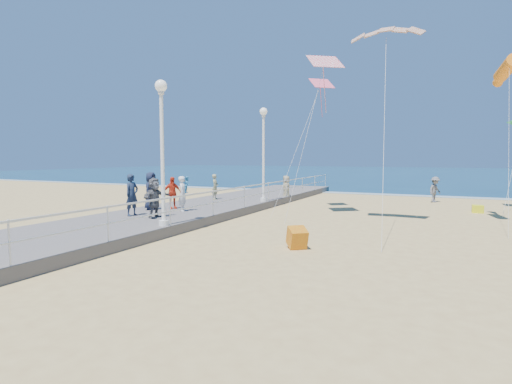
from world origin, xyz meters
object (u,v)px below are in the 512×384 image
at_px(spectator_4, 151,191).
at_px(woman_holding_toddler, 183,194).
at_px(toddler_held, 187,185).
at_px(spectator_3, 172,193).
at_px(box_kite, 297,240).
at_px(beach_walker_a, 435,189).
at_px(spectator_6, 215,187).
at_px(spectator_5, 155,198).
at_px(spectator_0, 132,195).
at_px(lamp_post_mid, 162,137).
at_px(lamp_post_far, 263,144).
at_px(beach_walker_c, 286,189).
at_px(beach_chair_left, 478,209).

bearing_deg(spectator_4, woman_holding_toddler, -93.13).
height_order(toddler_held, spectator_3, toddler_held).
bearing_deg(box_kite, beach_walker_a, 38.97).
bearing_deg(spectator_6, spectator_5, 179.70).
bearing_deg(spectator_6, spectator_0, 170.35).
bearing_deg(spectator_6, spectator_3, 172.84).
relative_size(lamp_post_mid, lamp_post_far, 1.00).
bearing_deg(beach_walker_c, beach_walker_a, 91.58).
relative_size(spectator_0, spectator_5, 1.07).
bearing_deg(spectator_3, spectator_4, 167.04).
bearing_deg(box_kite, woman_holding_toddler, 115.13).
xyz_separation_m(lamp_post_far, beach_walker_a, (8.84, 7.56, -2.83)).
distance_m(spectator_6, box_kite, 11.96).
distance_m(spectator_3, box_kite, 8.84).
height_order(spectator_3, beach_chair_left, spectator_3).
relative_size(spectator_0, box_kite, 3.02).
bearing_deg(beach_walker_c, lamp_post_mid, -22.78).
relative_size(lamp_post_far, beach_walker_c, 3.07).
distance_m(spectator_3, spectator_4, 1.01).
xyz_separation_m(lamp_post_mid, spectator_5, (-1.58, 1.41, -2.42)).
bearing_deg(beach_walker_a, woman_holding_toddler, 169.88).
relative_size(beach_walker_a, beach_walker_c, 0.96).
bearing_deg(beach_walker_c, toddler_held, -32.70).
xyz_separation_m(lamp_post_far, spectator_6, (-3.08, -0.24, -2.50)).
height_order(toddler_held, beach_chair_left, toddler_held).
xyz_separation_m(toddler_held, beach_chair_left, (12.57, 8.44, -1.44)).
relative_size(woman_holding_toddler, spectator_3, 1.04).
bearing_deg(lamp_post_mid, spectator_3, 123.54).
bearing_deg(woman_holding_toddler, box_kite, -139.70).
distance_m(spectator_0, box_kite, 8.14).
distance_m(spectator_0, spectator_3, 2.67).
xyz_separation_m(lamp_post_mid, toddler_held, (-1.54, 3.72, -2.02)).
distance_m(lamp_post_far, spectator_6, 3.97).
bearing_deg(toddler_held, lamp_post_far, -39.60).
bearing_deg(beach_walker_c, spectator_6, -61.69).
xyz_separation_m(box_kite, beach_chair_left, (5.84, 12.00, -0.10)).
xyz_separation_m(spectator_5, spectator_6, (-1.49, 7.35, -0.09)).
xyz_separation_m(spectator_3, box_kite, (7.88, -3.91, -0.89)).
bearing_deg(toddler_held, beach_walker_c, -33.30).
bearing_deg(lamp_post_mid, spectator_0, 153.37).
distance_m(spectator_6, beach_walker_c, 4.93).
xyz_separation_m(spectator_0, spectator_4, (-0.61, 1.95, 0.00)).
xyz_separation_m(lamp_post_far, spectator_5, (-1.58, -7.59, -2.42)).
distance_m(toddler_held, spectator_5, 2.34).
xyz_separation_m(spectator_6, beach_walker_c, (3.10, 3.82, -0.29)).
height_order(spectator_5, box_kite, spectator_5).
distance_m(spectator_4, spectator_6, 5.41).
height_order(spectator_6, beach_chair_left, spectator_6).
bearing_deg(beach_chair_left, woman_holding_toddler, -145.97).
bearing_deg(spectator_3, lamp_post_mid, -114.26).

